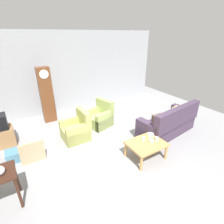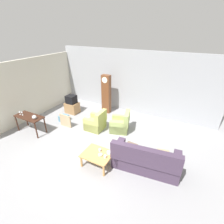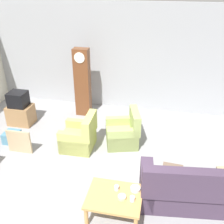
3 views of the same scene
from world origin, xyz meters
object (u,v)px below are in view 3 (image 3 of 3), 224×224
Objects in this scene: grandfather_clock at (83,83)px; tv_crt at (18,99)px; bowl_white_stacked at (135,189)px; couch_floral at (197,190)px; armchair_olive_near at (80,137)px; cup_blue_rimmed at (117,188)px; bowl_shallow_green at (122,197)px; framed_picture_leaning at (19,142)px; coffee_table_wood at (114,198)px; cup_white_porcelain at (132,199)px; armchair_olive_far at (124,133)px; tv_stand_cabinet at (21,115)px; storage_box_blue at (12,137)px.

grandfather_clock is 1.86m from tv_crt.
grandfather_clock is at bearing 120.89° from bowl_white_stacked.
couch_floral is 2.98m from armchair_olive_near.
bowl_shallow_green is at bearing -54.31° from cup_blue_rimmed.
tv_crt is 0.80× the size of framed_picture_leaning.
cup_white_porcelain is (0.32, -0.05, 0.11)m from coffee_table_wood.
tv_stand_cabinet is at bearing 172.51° from armchair_olive_far.
couch_floral is 1.17m from bowl_white_stacked.
couch_floral is at bearing 15.78° from cup_blue_rimmed.
cup_white_porcelain reaches higher than bowl_white_stacked.
bowl_white_stacked is (0.34, 0.21, 0.10)m from coffee_table_wood.
armchair_olive_near is 1.53× the size of framed_picture_leaning.
armchair_olive_near and armchair_olive_far have the same top height.
armchair_olive_far is 0.48× the size of grandfather_clock.
armchair_olive_near is 2.40× the size of storage_box_blue.
tv_crt reaches higher than cup_blue_rimmed.
armchair_olive_near is 6.35× the size of bowl_shallow_green.
grandfather_clock reaches higher than cup_blue_rimmed.
armchair_olive_near is 1.35× the size of tv_stand_cabinet.
armchair_olive_far is at bearing 102.93° from cup_white_porcelain.
cup_white_porcelain reaches higher than storage_box_blue.
tv_stand_cabinet is 1.77× the size of storage_box_blue.
cup_blue_rimmed is at bearing -84.14° from armchair_olive_far.
coffee_table_wood is 1.41× the size of tv_stand_cabinet.
bowl_shallow_green is at bearing -129.56° from bowl_white_stacked.
couch_floral is 3.22× the size of tv_stand_cabinet.
tv_crt is 4.12m from cup_blue_rimmed.
armchair_olive_far reaches higher than bowl_shallow_green.
cup_white_porcelain is at bearing -25.83° from framed_picture_leaning.
armchair_olive_far is at bearing -42.21° from grandfather_clock.
tv_crt is 5.29× the size of cup_white_porcelain.
grandfather_clock is 4.15m from cup_white_porcelain.
coffee_table_wood is (-1.45, -0.55, 0.04)m from couch_floral.
armchair_olive_near is 2.46m from cup_white_porcelain.
grandfather_clock is 4.06m from bowl_shallow_green.
coffee_table_wood is 3.50m from storage_box_blue.
armchair_olive_far is (-1.66, 1.68, -0.05)m from couch_floral.
tv_stand_cabinet reaches higher than bowl_white_stacked.
bowl_white_stacked is at bearing -24.13° from storage_box_blue.
grandfather_clock is (-1.46, 1.32, 0.72)m from armchair_olive_far.
couch_floral reaches higher than bowl_shallow_green.
grandfather_clock is 3.94m from bowl_white_stacked.
armchair_olive_near is 1.91m from grandfather_clock.
framed_picture_leaning is at bearing 152.94° from bowl_shallow_green.
tv_stand_cabinet is 4.69× the size of bowl_shallow_green.
grandfather_clock is 2.49m from framed_picture_leaning.
grandfather_clock is (-1.66, 3.56, 0.63)m from coffee_table_wood.
armchair_olive_far is 1.01× the size of coffee_table_wood.
couch_floral is at bearing -23.86° from tv_stand_cabinet.
armchair_olive_far is at bearing 105.06° from bowl_white_stacked.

